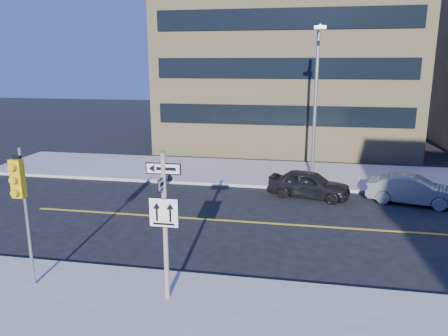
% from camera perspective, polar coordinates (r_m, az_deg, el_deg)
% --- Properties ---
extents(ground, '(120.00, 120.00, 0.00)m').
position_cam_1_polar(ground, '(14.66, -4.34, -12.13)').
color(ground, black).
rests_on(ground, ground).
extents(sign_pole, '(0.92, 0.92, 4.06)m').
position_cam_1_polar(sign_pole, '(11.49, -7.75, -6.48)').
color(sign_pole, beige).
rests_on(sign_pole, near_sidewalk).
extents(traffic_signal, '(0.32, 0.45, 4.00)m').
position_cam_1_polar(traffic_signal, '(12.97, -25.11, -2.58)').
color(traffic_signal, gray).
rests_on(traffic_signal, near_sidewalk).
extents(parked_car_a, '(2.41, 4.14, 1.33)m').
position_cam_1_polar(parked_car_a, '(21.40, 11.02, -2.07)').
color(parked_car_a, black).
rests_on(parked_car_a, ground).
extents(parked_car_b, '(2.30, 4.22, 1.32)m').
position_cam_1_polar(parked_car_b, '(21.86, 23.39, -2.64)').
color(parked_car_b, slate).
rests_on(parked_car_b, ground).
extents(streetlight_a, '(0.55, 2.25, 8.00)m').
position_cam_1_polar(streetlight_a, '(23.57, 11.91, 9.43)').
color(streetlight_a, gray).
rests_on(streetlight_a, far_sidewalk).
extents(building_brick, '(18.00, 18.00, 18.00)m').
position_cam_1_polar(building_brick, '(37.87, 8.61, 17.48)').
color(building_brick, tan).
rests_on(building_brick, ground).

